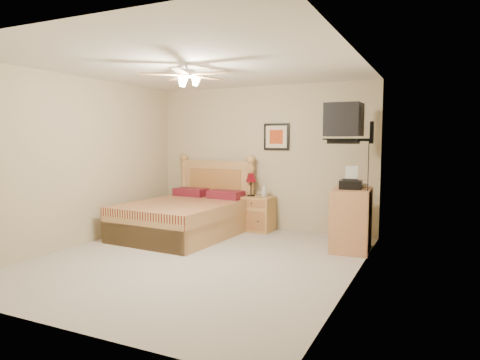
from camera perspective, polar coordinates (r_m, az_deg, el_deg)
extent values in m
plane|color=#ADA69C|center=(5.74, -5.75, -10.54)|extent=(4.50, 4.50, 0.00)
cube|color=white|center=(5.59, -6.00, 14.91)|extent=(4.00, 4.50, 0.04)
cube|color=#BEAF8C|center=(7.54, 3.00, 2.95)|extent=(4.00, 0.04, 2.50)
cube|color=#BEAF8C|center=(3.79, -23.73, 0.01)|extent=(4.00, 0.04, 2.50)
cube|color=#BEAF8C|center=(6.78, -20.52, 2.33)|extent=(0.04, 4.50, 2.50)
cube|color=#BEAF8C|center=(4.81, 14.99, 1.35)|extent=(0.04, 4.50, 2.50)
cube|color=#B5854B|center=(7.42, 2.29, -4.50)|extent=(0.57, 0.44, 0.60)
imported|color=silver|center=(7.35, 3.27, -1.37)|extent=(0.11, 0.11, 0.22)
cube|color=black|center=(7.42, 4.90, 5.75)|extent=(0.46, 0.04, 0.46)
cube|color=#B47249|center=(6.30, 14.63, -5.12)|extent=(0.57, 0.78, 0.88)
imported|color=#BEB69B|center=(6.53, 14.66, -0.72)|extent=(0.24, 0.30, 0.03)
imported|color=tan|center=(6.53, 14.69, -0.51)|extent=(0.31, 0.35, 0.02)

